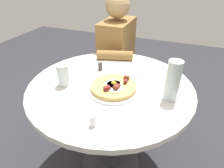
# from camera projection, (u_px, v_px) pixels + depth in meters

# --- Properties ---
(ground_plane) EXTENTS (6.00, 6.00, 0.00)m
(ground_plane) POSITION_uv_depth(u_px,v_px,m) (111.00, 162.00, 1.52)
(ground_plane) COLOR #2D2D33
(dining_table) EXTENTS (0.96, 0.96, 0.72)m
(dining_table) POSITION_uv_depth(u_px,v_px,m) (111.00, 107.00, 1.23)
(dining_table) COLOR silver
(dining_table) RESTS_ON ground_plane
(person_seated) EXTENTS (0.53, 0.35, 1.14)m
(person_seated) POSITION_uv_depth(u_px,v_px,m) (117.00, 68.00, 1.78)
(person_seated) COLOR #2D2D33
(person_seated) RESTS_ON ground_plane
(pizza_plate) EXTENTS (0.29, 0.29, 0.01)m
(pizza_plate) POSITION_uv_depth(u_px,v_px,m) (114.00, 89.00, 1.08)
(pizza_plate) COLOR white
(pizza_plate) RESTS_ON dining_table
(breakfast_pizza) EXTENTS (0.25, 0.25, 0.05)m
(breakfast_pizza) POSITION_uv_depth(u_px,v_px,m) (114.00, 86.00, 1.07)
(breakfast_pizza) COLOR tan
(breakfast_pizza) RESTS_ON pizza_plate
(bread_plate) EXTENTS (0.18, 0.18, 0.01)m
(bread_plate) POSITION_uv_depth(u_px,v_px,m) (130.00, 69.00, 1.29)
(bread_plate) COLOR silver
(bread_plate) RESTS_ON dining_table
(napkin) EXTENTS (0.22, 0.22, 0.00)m
(napkin) POSITION_uv_depth(u_px,v_px,m) (80.00, 68.00, 1.32)
(napkin) COLOR white
(napkin) RESTS_ON dining_table
(fork) EXTENTS (0.15, 0.13, 0.00)m
(fork) POSITION_uv_depth(u_px,v_px,m) (79.00, 66.00, 1.33)
(fork) COLOR silver
(fork) RESTS_ON napkin
(knife) EXTENTS (0.15, 0.13, 0.00)m
(knife) POSITION_uv_depth(u_px,v_px,m) (81.00, 68.00, 1.30)
(knife) COLOR silver
(knife) RESTS_ON napkin
(water_glass) EXTENTS (0.07, 0.07, 0.13)m
(water_glass) POSITION_uv_depth(u_px,v_px,m) (63.00, 75.00, 1.10)
(water_glass) COLOR silver
(water_glass) RESTS_ON dining_table
(water_bottle) EXTENTS (0.07, 0.07, 0.21)m
(water_bottle) POSITION_uv_depth(u_px,v_px,m) (173.00, 81.00, 0.96)
(water_bottle) COLOR silver
(water_bottle) RESTS_ON dining_table
(salt_shaker) EXTENTS (0.03, 0.03, 0.05)m
(salt_shaker) POSITION_uv_depth(u_px,v_px,m) (93.00, 121.00, 0.83)
(salt_shaker) COLOR white
(salt_shaker) RESTS_ON dining_table
(pepper_shaker) EXTENTS (0.03, 0.03, 0.05)m
(pepper_shaker) POSITION_uv_depth(u_px,v_px,m) (100.00, 66.00, 1.28)
(pepper_shaker) COLOR #3F3833
(pepper_shaker) RESTS_ON dining_table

